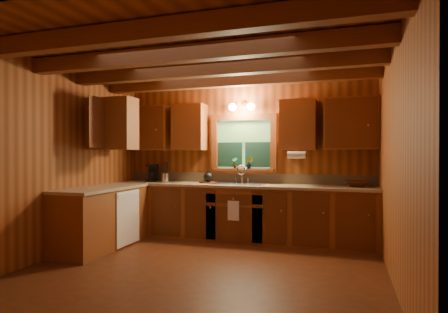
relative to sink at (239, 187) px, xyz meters
name	(u,v)px	position (x,y,z in m)	size (l,w,h in m)	color
room	(204,161)	(0.00, -1.60, 0.44)	(4.20, 4.20, 4.20)	#4F2713
ceiling_beams	(203,62)	(0.00, -1.60, 1.63)	(4.20, 2.54, 0.18)	brown
base_cabinets	(204,215)	(-0.49, -0.32, -0.43)	(4.20, 2.22, 0.86)	brown
countertop	(205,186)	(-0.48, -0.31, 0.02)	(4.20, 2.24, 0.04)	tan
backsplash	(244,178)	(0.00, 0.28, 0.12)	(4.20, 0.02, 0.16)	#9C8A69
dishwasher_panel	(128,218)	(-1.47, -0.92, -0.43)	(0.02, 0.60, 0.80)	white
upper_cabinets	(202,126)	(-0.56, -0.18, 0.98)	(4.19, 1.77, 0.78)	brown
window	(244,145)	(0.00, 0.26, 0.67)	(1.12, 0.08, 1.00)	brown
window_sill	(243,170)	(0.00, 0.22, 0.26)	(1.06, 0.14, 0.04)	brown
wall_sconce	(242,107)	(0.00, 0.14, 1.31)	(0.45, 0.21, 0.17)	black
paper_towel_roll	(297,155)	(0.92, -0.07, 0.51)	(0.11, 0.11, 0.27)	white
dish_towel	(233,211)	(0.00, -0.34, -0.34)	(0.18, 0.01, 0.30)	white
sink	(239,187)	(0.00, 0.00, 0.00)	(0.82, 0.48, 0.43)	silver
coffee_maker	(152,173)	(-1.61, 0.09, 0.19)	(0.17, 0.22, 0.30)	black
utensil_crock	(165,177)	(-1.31, -0.02, 0.13)	(0.12, 0.12, 0.35)	silver
cutting_board	(208,182)	(-0.55, 0.04, 0.06)	(0.25, 0.18, 0.02)	#532811
teakettle	(208,177)	(-0.55, 0.04, 0.14)	(0.15, 0.15, 0.20)	black
wicker_basket	(357,184)	(1.79, 0.06, 0.09)	(0.36, 0.36, 0.09)	#48230C
potted_plant_left	(235,163)	(-0.14, 0.21, 0.38)	(0.10, 0.07, 0.19)	#532811
potted_plant_right	(250,163)	(0.12, 0.22, 0.38)	(0.10, 0.08, 0.19)	#532811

